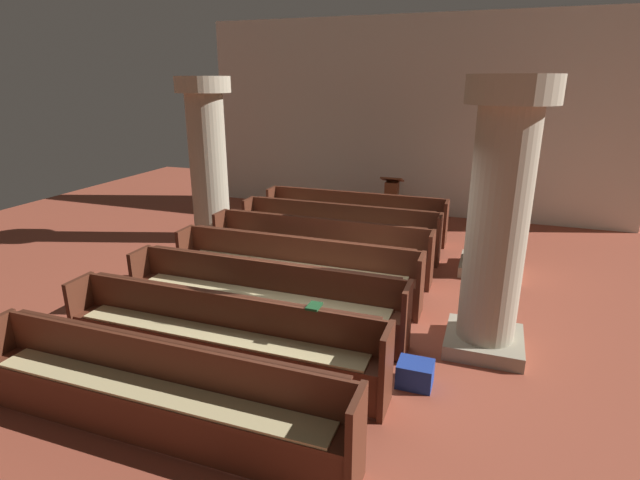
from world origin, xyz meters
TOP-DOWN VIEW (x-y plane):
  - ground_plane at (0.00, 0.00)m, footprint 19.20×19.20m
  - back_wall at (0.00, 6.08)m, footprint 10.00×0.16m
  - pew_row_0 at (-0.69, 3.78)m, footprint 3.78×0.47m
  - pew_row_1 at (-0.69, 2.71)m, footprint 3.78×0.46m
  - pew_row_2 at (-0.69, 1.63)m, footprint 3.78×0.47m
  - pew_row_3 at (-0.69, 0.56)m, footprint 3.78×0.46m
  - pew_row_4 at (-0.69, -0.51)m, footprint 3.78×0.46m
  - pew_row_5 at (-0.69, -1.59)m, footprint 3.78×0.47m
  - pew_row_6 at (-0.69, -2.66)m, footprint 3.78×0.46m
  - pillar_aisle_side at (2.05, 2.65)m, footprint 1.05×1.05m
  - pillar_far_side at (-3.38, 2.67)m, footprint 1.05×1.05m
  - pillar_aisle_rear at (2.05, -0.02)m, footprint 0.97×0.97m
  - lectern at (-0.16, 5.00)m, footprint 0.48×0.45m
  - hymn_book at (0.35, -1.39)m, footprint 0.13×0.19m
  - kneeler_box_blue at (1.39, -1.07)m, footprint 0.37×0.31m

SIDE VIEW (x-z plane):
  - ground_plane at x=0.00m, z-range 0.00..0.00m
  - kneeler_box_blue at x=1.39m, z-range 0.00..0.27m
  - lectern at x=-0.16m, z-range -0.09..0.99m
  - pew_row_0 at x=-0.69m, z-range 0.04..0.94m
  - pew_row_1 at x=-0.69m, z-range 0.04..0.94m
  - pew_row_2 at x=-0.69m, z-range 0.04..0.94m
  - pew_row_3 at x=-0.69m, z-range 0.04..0.94m
  - pew_row_4 at x=-0.69m, z-range 0.04..0.94m
  - pew_row_5 at x=-0.69m, z-range 0.04..0.94m
  - pew_row_6 at x=-0.69m, z-range 0.04..0.94m
  - hymn_book at x=0.35m, z-range 0.90..0.92m
  - pillar_aisle_side at x=2.05m, z-range 0.07..3.26m
  - pillar_far_side at x=-3.38m, z-range 0.07..3.26m
  - pillar_aisle_rear at x=2.05m, z-range 0.07..3.26m
  - back_wall at x=0.00m, z-range 0.00..4.50m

